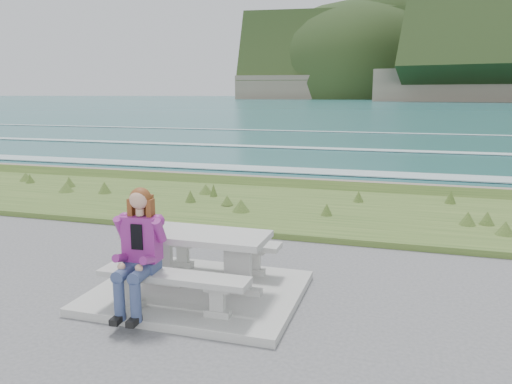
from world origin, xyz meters
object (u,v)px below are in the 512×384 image
at_px(bench_landward, 173,282).
at_px(bench_seaward, 218,247).
at_px(picnic_table, 197,245).
at_px(seated_woman, 137,268).

xyz_separation_m(bench_landward, bench_seaward, (0.00, 1.40, 0.00)).
bearing_deg(bench_landward, picnic_table, 90.00).
distance_m(bench_landward, seated_woman, 0.44).
distance_m(bench_landward, bench_seaward, 1.40).
relative_size(picnic_table, seated_woman, 1.26).
height_order(bench_landward, bench_seaward, same).
bearing_deg(seated_woman, bench_seaward, 72.81).
height_order(picnic_table, bench_seaward, picnic_table).
bearing_deg(bench_seaward, picnic_table, -90.00).
relative_size(bench_landward, seated_woman, 1.26).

